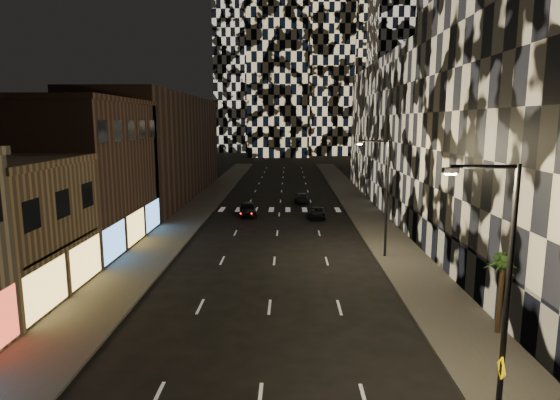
{
  "coord_description": "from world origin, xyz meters",
  "views": [
    {
      "loc": [
        1.08,
        -5.39,
        10.52
      ],
      "look_at": [
        0.57,
        21.38,
        6.0
      ],
      "focal_mm": 30.0,
      "sensor_mm": 36.0,
      "label": 1
    }
  ],
  "objects_px": {
    "car_dark_rightlane": "(317,213)",
    "palm_tree": "(503,268)",
    "streetlight_near": "(502,275)",
    "car_dark_midlane": "(248,209)",
    "car_dark_oncoming": "(302,198)",
    "ped_sign": "(501,379)",
    "streetlight_far": "(384,190)"
  },
  "relations": [
    {
      "from": "car_dark_rightlane",
      "to": "palm_tree",
      "type": "height_order",
      "value": "palm_tree"
    },
    {
      "from": "streetlight_near",
      "to": "car_dark_midlane",
      "type": "bearing_deg",
      "value": 108.13
    },
    {
      "from": "car_dark_oncoming",
      "to": "ped_sign",
      "type": "distance_m",
      "value": 46.23
    },
    {
      "from": "streetlight_far",
      "to": "car_dark_oncoming",
      "type": "bearing_deg",
      "value": 102.35
    },
    {
      "from": "car_dark_rightlane",
      "to": "palm_tree",
      "type": "distance_m",
      "value": 29.61
    },
    {
      "from": "palm_tree",
      "to": "streetlight_far",
      "type": "bearing_deg",
      "value": 103.25
    },
    {
      "from": "streetlight_far",
      "to": "palm_tree",
      "type": "bearing_deg",
      "value": -76.75
    },
    {
      "from": "ped_sign",
      "to": "streetlight_far",
      "type": "bearing_deg",
      "value": 99.2
    },
    {
      "from": "car_dark_midlane",
      "to": "ped_sign",
      "type": "relative_size",
      "value": 1.82
    },
    {
      "from": "ped_sign",
      "to": "car_dark_rightlane",
      "type": "bearing_deg",
      "value": 105.93
    },
    {
      "from": "ped_sign",
      "to": "palm_tree",
      "type": "relative_size",
      "value": 0.63
    },
    {
      "from": "streetlight_far",
      "to": "car_dark_oncoming",
      "type": "height_order",
      "value": "streetlight_far"
    },
    {
      "from": "streetlight_near",
      "to": "palm_tree",
      "type": "xyz_separation_m",
      "value": [
        3.15,
        6.65,
        -1.87
      ]
    },
    {
      "from": "car_dark_midlane",
      "to": "palm_tree",
      "type": "distance_m",
      "value": 33.26
    },
    {
      "from": "car_dark_rightlane",
      "to": "streetlight_near",
      "type": "bearing_deg",
      "value": -81.59
    },
    {
      "from": "streetlight_far",
      "to": "car_dark_rightlane",
      "type": "height_order",
      "value": "streetlight_far"
    },
    {
      "from": "streetlight_far",
      "to": "car_dark_midlane",
      "type": "bearing_deg",
      "value": 126.18
    },
    {
      "from": "streetlight_near",
      "to": "car_dark_oncoming",
      "type": "height_order",
      "value": "streetlight_near"
    },
    {
      "from": "car_dark_rightlane",
      "to": "palm_tree",
      "type": "relative_size",
      "value": 1.01
    },
    {
      "from": "streetlight_far",
      "to": "car_dark_oncoming",
      "type": "distance_m",
      "value": 26.29
    },
    {
      "from": "car_dark_midlane",
      "to": "car_dark_oncoming",
      "type": "height_order",
      "value": "car_dark_midlane"
    },
    {
      "from": "streetlight_near",
      "to": "streetlight_far",
      "type": "bearing_deg",
      "value": 90.0
    },
    {
      "from": "streetlight_near",
      "to": "car_dark_oncoming",
      "type": "distance_m",
      "value": 45.85
    },
    {
      "from": "car_dark_oncoming",
      "to": "car_dark_rightlane",
      "type": "xyz_separation_m",
      "value": [
        1.35,
        -10.08,
        -0.06
      ]
    },
    {
      "from": "car_dark_midlane",
      "to": "palm_tree",
      "type": "bearing_deg",
      "value": -70.7
    },
    {
      "from": "car_dark_rightlane",
      "to": "streetlight_far",
      "type": "bearing_deg",
      "value": -72.97
    },
    {
      "from": "streetlight_far",
      "to": "ped_sign",
      "type": "distance_m",
      "value": 20.92
    },
    {
      "from": "streetlight_near",
      "to": "streetlight_far",
      "type": "height_order",
      "value": "same"
    },
    {
      "from": "car_dark_rightlane",
      "to": "ped_sign",
      "type": "height_order",
      "value": "ped_sign"
    },
    {
      "from": "streetlight_near",
      "to": "streetlight_far",
      "type": "distance_m",
      "value": 20.0
    },
    {
      "from": "car_dark_midlane",
      "to": "car_dark_oncoming",
      "type": "relative_size",
      "value": 1.07
    },
    {
      "from": "car_dark_midlane",
      "to": "ped_sign",
      "type": "height_order",
      "value": "ped_sign"
    }
  ]
}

